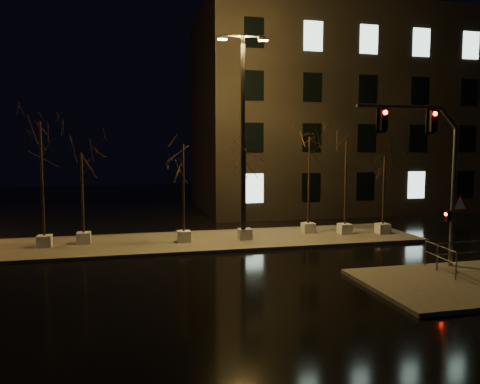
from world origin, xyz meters
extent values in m
plane|color=black|center=(0.00, 0.00, 0.00)|extent=(90.00, 90.00, 0.00)
cube|color=#4B4943|center=(0.00, 6.00, 0.07)|extent=(22.00, 5.00, 0.15)
cube|color=#4B4943|center=(7.50, -3.50, 0.07)|extent=(7.00, 5.00, 0.15)
cube|color=black|center=(14.00, 18.00, 7.50)|extent=(25.00, 12.00, 15.00)
cube|color=beige|center=(-7.87, 6.08, 0.43)|extent=(0.65, 0.65, 0.55)
cylinder|color=black|center=(-7.87, 6.08, 3.38)|extent=(0.11, 0.11, 5.36)
cube|color=beige|center=(-6.13, 6.48, 0.43)|extent=(0.65, 0.65, 0.55)
cylinder|color=black|center=(-6.13, 6.48, 2.64)|extent=(0.11, 0.11, 3.87)
cube|color=beige|center=(-1.30, 5.72, 0.43)|extent=(0.65, 0.65, 0.55)
cylinder|color=black|center=(-1.30, 5.72, 2.85)|extent=(0.11, 0.11, 4.30)
cube|color=beige|center=(1.82, 5.63, 0.43)|extent=(0.65, 0.65, 0.55)
cylinder|color=black|center=(1.82, 5.63, 2.76)|extent=(0.11, 0.11, 4.12)
cube|color=beige|center=(5.67, 6.60, 0.43)|extent=(0.65, 0.65, 0.55)
cylinder|color=black|center=(5.67, 6.60, 3.06)|extent=(0.11, 0.11, 4.73)
cube|color=beige|center=(7.52, 5.90, 0.43)|extent=(0.65, 0.65, 0.55)
cylinder|color=black|center=(7.52, 5.90, 2.95)|extent=(0.11, 0.11, 4.50)
cube|color=beige|center=(9.58, 5.47, 0.43)|extent=(0.65, 0.65, 0.55)
cylinder|color=black|center=(9.58, 5.47, 2.52)|extent=(0.11, 0.11, 3.65)
cylinder|color=#53565B|center=(8.48, -1.50, 2.87)|extent=(0.16, 0.16, 5.44)
cylinder|color=#53565B|center=(5.92, -1.65, 6.35)|extent=(3.63, 0.33, 0.13)
cube|color=black|center=(7.40, -1.56, 5.85)|extent=(0.28, 0.21, 0.82)
cube|color=black|center=(5.23, -1.68, 5.85)|extent=(0.28, 0.21, 0.82)
cube|color=black|center=(8.29, -1.51, 2.14)|extent=(0.21, 0.17, 0.41)
cone|color=red|center=(8.76, -1.53, 2.60)|extent=(0.94, 0.08, 0.94)
sphere|color=#FF0C07|center=(8.48, -1.50, 6.12)|extent=(0.16, 0.16, 0.16)
cylinder|color=black|center=(1.68, 5.49, 5.22)|extent=(0.20, 0.20, 10.15)
cylinder|color=black|center=(1.68, 5.49, 10.30)|extent=(2.23, 0.33, 0.10)
cube|color=orange|center=(0.67, 5.60, 10.14)|extent=(0.53, 0.34, 0.20)
cube|color=orange|center=(2.69, 5.38, 10.14)|extent=(0.53, 0.34, 0.20)
cylinder|color=#53565B|center=(7.49, -2.03, 0.65)|extent=(0.06, 0.06, 1.00)
cylinder|color=#53565B|center=(8.70, -1.96, 1.20)|extent=(2.44, 0.18, 0.04)
cylinder|color=#53565B|center=(8.70, -1.96, 0.76)|extent=(2.44, 0.18, 0.04)
cylinder|color=#53565B|center=(7.28, -3.35, 0.62)|extent=(0.05, 0.05, 0.95)
cylinder|color=#53565B|center=(7.52, -1.25, 0.62)|extent=(0.05, 0.05, 0.95)
cylinder|color=#53565B|center=(7.40, -2.30, 1.15)|extent=(0.28, 2.10, 0.04)
cylinder|color=#53565B|center=(7.40, -2.30, 0.73)|extent=(0.28, 2.10, 0.04)
camera|label=1|loc=(-3.94, -17.33, 4.84)|focal=35.00mm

